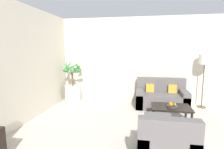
{
  "coord_description": "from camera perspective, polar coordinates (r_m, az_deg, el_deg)",
  "views": [
    {
      "loc": [
        -0.9,
        0.16,
        1.69
      ],
      "look_at": [
        -1.74,
        4.89,
        1.0
      ],
      "focal_mm": 28.0,
      "sensor_mm": 36.0,
      "label": 1
    }
  ],
  "objects": [
    {
      "name": "wall_back",
      "position": [
        5.73,
        19.16,
        4.33
      ],
      "size": [
        8.65,
        0.06,
        2.7
      ],
      "color": "beige",
      "rests_on": "ground_plane"
    },
    {
      "name": "potted_palm",
      "position": [
        5.84,
        -12.69,
        -4.41
      ],
      "size": [
        0.65,
        0.72,
        1.38
      ],
      "color": "beige",
      "rests_on": "ground_plane"
    },
    {
      "name": "sofa_loveseat",
      "position": [
        5.39,
        15.75,
        -7.31
      ],
      "size": [
        1.45,
        0.78,
        0.84
      ],
      "color": "#605B5B",
      "rests_on": "ground_plane"
    },
    {
      "name": "floor_lamp",
      "position": [
        5.63,
        28.0,
        3.48
      ],
      "size": [
        0.33,
        0.33,
        1.55
      ],
      "color": "brown",
      "rests_on": "ground_plane"
    },
    {
      "name": "coffee_table",
      "position": [
        4.4,
        18.68,
        -10.41
      ],
      "size": [
        0.89,
        0.61,
        0.37
      ],
      "color": "black",
      "rests_on": "ground_plane"
    },
    {
      "name": "fruit_bowl",
      "position": [
        4.32,
        19.05,
        -9.82
      ],
      "size": [
        0.25,
        0.25,
        0.04
      ],
      "color": "#42382D",
      "rests_on": "coffee_table"
    },
    {
      "name": "apple_red",
      "position": [
        4.35,
        19.04,
        -8.93
      ],
      "size": [
        0.07,
        0.07,
        0.07
      ],
      "color": "red",
      "rests_on": "fruit_bowl"
    },
    {
      "name": "apple_green",
      "position": [
        4.29,
        19.86,
        -9.23
      ],
      "size": [
        0.06,
        0.06,
        0.06
      ],
      "color": "olive",
      "rests_on": "fruit_bowl"
    },
    {
      "name": "orange_fruit",
      "position": [
        4.25,
        18.71,
        -9.19
      ],
      "size": [
        0.09,
        0.09,
        0.09
      ],
      "color": "orange",
      "rests_on": "fruit_bowl"
    },
    {
      "name": "armchair",
      "position": [
        2.9,
        16.99,
        -21.45
      ],
      "size": [
        0.81,
        0.77,
        0.81
      ],
      "color": "#605B5B",
      "rests_on": "ground_plane"
    },
    {
      "name": "ottoman",
      "position": [
        3.65,
        14.71,
        -16.1
      ],
      "size": [
        0.53,
        0.5,
        0.41
      ],
      "color": "#605B5B",
      "rests_on": "ground_plane"
    }
  ]
}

